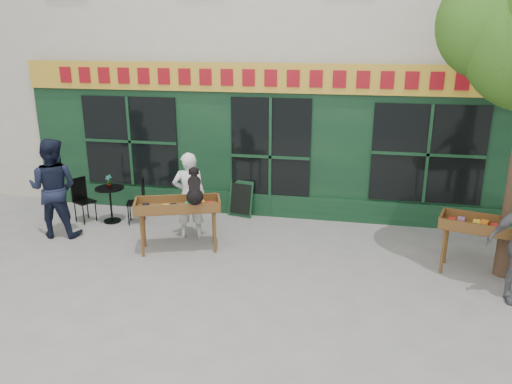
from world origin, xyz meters
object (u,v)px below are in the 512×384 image
Objects in this scene: book_cart_right at (490,230)px; bistro_table at (110,198)px; man_left at (53,188)px; woman at (189,196)px; dog at (194,185)px; book_cart_center at (178,208)px.

book_cart_right is 2.12× the size of bistro_table.
man_left is at bearing -165.69° from book_cart_right.
woman is 0.87× the size of man_left.
bistro_table is (-2.28, 1.16, -0.75)m from dog.
dog is at bearing -163.56° from book_cart_right.
man_left is (-2.98, 0.26, -0.31)m from dog.
book_cart_right is at bearing 154.00° from woman.
man_left is at bearing -127.87° from bistro_table.
bistro_table is at bearing -136.59° from man_left.
bistro_table is (-7.25, 1.09, -0.28)m from book_cart_right.
dog is at bearing -27.33° from book_cart_center.
book_cart_center is 2.64m from man_left.
man_left is (-2.63, -0.44, 0.13)m from woman.
book_cart_center is 0.94× the size of woman.
dog is 0.31× the size of man_left.
man_left reaches higher than bistro_table.
book_cart_right is at bearing 169.91° from man_left.
book_cart_center is at bearing 70.80° from woman.
woman is 2.26× the size of bistro_table.
man_left is (-7.95, 0.19, 0.16)m from book_cart_right.
bistro_table is at bearing 133.90° from dog.
woman is (-0.35, 0.70, -0.43)m from dog.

